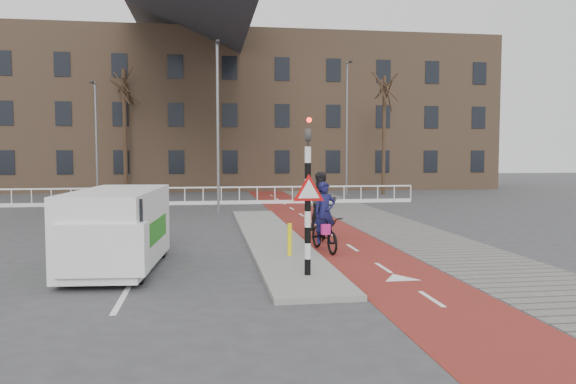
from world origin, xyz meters
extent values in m
plane|color=#38383A|center=(0.00, 0.00, 0.00)|extent=(120.00, 120.00, 0.00)
cube|color=maroon|center=(1.50, 10.00, 0.01)|extent=(2.50, 60.00, 0.01)
cube|color=slate|center=(4.30, 10.00, 0.01)|extent=(3.00, 60.00, 0.01)
cube|color=gray|center=(-0.70, 4.00, 0.06)|extent=(1.80, 16.00, 0.12)
cylinder|color=black|center=(-0.60, -2.00, 1.56)|extent=(0.14, 0.14, 2.88)
imported|color=black|center=(-0.60, -2.00, 3.40)|extent=(0.13, 0.16, 0.80)
cylinder|color=#FF0C05|center=(-0.60, -2.14, 3.58)|extent=(0.11, 0.02, 0.11)
cylinder|color=#FDEE0E|center=(-0.65, 0.39, 0.55)|extent=(0.12, 0.12, 0.87)
imported|color=black|center=(0.55, 1.54, 0.52)|extent=(0.97, 2.03, 1.02)
imported|color=#141542|center=(0.55, 1.54, 1.14)|extent=(0.71, 0.52, 1.78)
cube|color=#C91C7B|center=(0.46, 1.00, 0.72)|extent=(0.26, 0.19, 0.29)
imported|color=black|center=(0.95, 3.83, 0.64)|extent=(0.94, 2.17, 1.26)
imported|color=black|center=(0.95, 3.83, 1.24)|extent=(1.08, 0.90, 1.98)
cube|color=white|center=(-4.99, -0.21, 1.05)|extent=(2.19, 4.69, 1.82)
cube|color=#24881D|center=(-5.91, -0.21, 0.95)|extent=(0.26, 2.91, 0.55)
cube|color=#24881D|center=(-4.07, -0.21, 0.95)|extent=(0.26, 2.91, 0.55)
cube|color=black|center=(-4.99, -2.14, 1.45)|extent=(1.64, 0.18, 0.90)
cylinder|color=black|center=(-5.89, -1.69, 0.32)|extent=(0.28, 0.65, 0.64)
cylinder|color=black|center=(-4.34, -1.82, 0.32)|extent=(0.28, 0.65, 0.64)
cylinder|color=black|center=(-5.64, 1.40, 0.32)|extent=(0.28, 0.65, 0.64)
cylinder|color=black|center=(-4.09, 1.27, 0.32)|extent=(0.28, 0.65, 0.64)
cube|color=silver|center=(-5.00, 17.00, 0.95)|extent=(28.00, 0.08, 0.08)
cube|color=silver|center=(-5.00, 17.00, 0.10)|extent=(28.00, 0.10, 0.20)
cube|color=#7F6047|center=(-3.00, 32.00, 6.00)|extent=(46.00, 10.00, 12.00)
cylinder|color=#302215|center=(-8.34, 25.84, 4.30)|extent=(0.30, 0.30, 8.59)
cylinder|color=#302215|center=(9.20, 22.75, 4.03)|extent=(0.25, 0.25, 8.06)
cylinder|color=slate|center=(-2.27, 11.94, 3.95)|extent=(0.12, 0.12, 7.90)
cylinder|color=slate|center=(-9.30, 20.66, 3.53)|extent=(0.12, 0.12, 7.07)
cylinder|color=slate|center=(6.61, 22.76, 4.47)|extent=(0.12, 0.12, 8.95)
camera|label=1|loc=(-2.85, -14.27, 2.86)|focal=35.00mm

